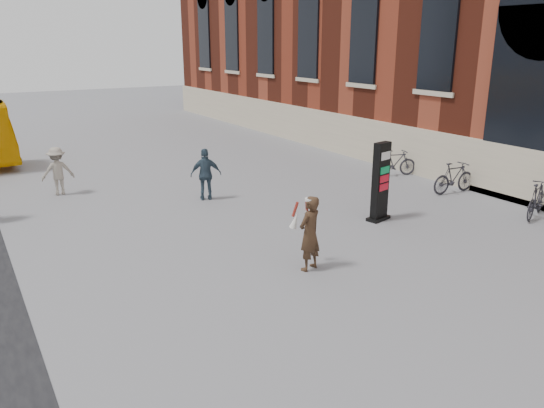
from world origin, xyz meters
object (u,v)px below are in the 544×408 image
pedestrian_b (58,171)px  bike_7 (395,163)px  bike_3 (536,200)px  pedestrian_c (206,174)px  info_pylon (380,182)px  bike_5 (454,178)px  woman (309,232)px

pedestrian_b → bike_7: bearing=163.3°
pedestrian_b → bike_3: (11.51, -9.77, -0.28)m
pedestrian_c → bike_7: 7.57m
pedestrian_b → info_pylon: bearing=136.5°
pedestrian_c → bike_5: 8.35m
info_pylon → bike_3: 4.70m
bike_5 → pedestrian_c: bearing=68.3°
info_pylon → pedestrian_c: bearing=114.4°
woman → pedestrian_c: (0.33, 6.28, -0.04)m
pedestrian_c → bike_7: (7.51, -0.82, -0.34)m
bike_7 → info_pylon: bearing=150.6°
woman → pedestrian_b: bearing=-86.5°
bike_7 → bike_3: bearing=-161.0°
bike_3 → bike_5: size_ratio=0.99×
woman → bike_3: bearing=159.4°
woman → pedestrian_c: size_ratio=1.03×
woman → pedestrian_b: woman is taller
info_pylon → woman: 4.15m
info_pylon → pedestrian_c: info_pylon is taller
bike_5 → bike_7: 2.81m
woman → pedestrian_c: woman is taller
info_pylon → pedestrian_b: bearing=121.5°
woman → pedestrian_c: bearing=-110.8°
woman → bike_3: (7.84, -0.38, -0.36)m
bike_5 → bike_7: bike_5 is taller
info_pylon → bike_7: (4.11, 3.65, -0.63)m
info_pylon → bike_7: 5.53m
woman → bike_5: 8.28m
woman → bike_7: (7.84, 5.46, -0.38)m
pedestrian_b → pedestrian_c: (4.00, -3.11, 0.04)m
pedestrian_c → bike_5: size_ratio=0.95×
pedestrian_c → bike_5: pedestrian_c is taller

